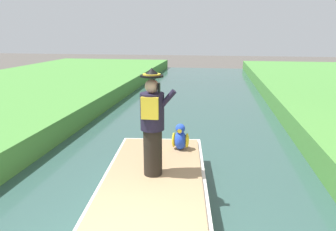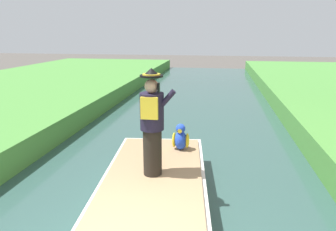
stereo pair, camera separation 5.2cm
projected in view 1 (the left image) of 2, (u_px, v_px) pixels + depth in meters
name	position (u px, v px, depth m)	size (l,w,h in m)	color
boat	(154.00, 193.00, 5.29)	(2.22, 4.36, 0.61)	silver
person_pirate	(153.00, 123.00, 5.09)	(0.61, 0.42, 1.85)	black
parrot_plush	(180.00, 138.00, 6.40)	(0.36, 0.35, 0.57)	blue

